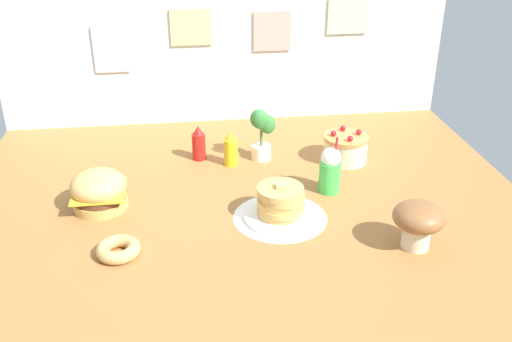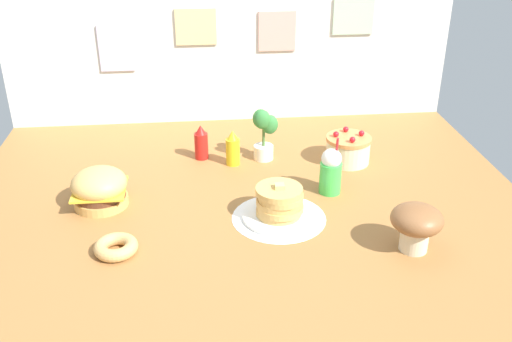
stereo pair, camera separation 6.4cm
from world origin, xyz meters
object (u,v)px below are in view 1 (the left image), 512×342
object	(u,v)px
ketchup_bottle	(199,144)
cream_soda_cup	(330,170)
layer_cake	(345,148)
donut_pink_glaze	(118,249)
potted_plant	(262,132)
mustard_bottle	(231,149)
burger	(99,190)
pancake_stack	(280,204)
mushroom_stool	(418,221)

from	to	relation	value
ketchup_bottle	cream_soda_cup	size ratio (longest dim) A/B	0.67
layer_cake	cream_soda_cup	distance (m)	0.34
donut_pink_glaze	potted_plant	bearing A→B (deg)	49.47
mustard_bottle	donut_pink_glaze	size ratio (longest dim) A/B	1.08
ketchup_bottle	potted_plant	size ratio (longest dim) A/B	0.66
burger	cream_soda_cup	bearing A→B (deg)	0.68
pancake_stack	mushroom_stool	xyz separation A→B (m)	(0.47, -0.27, 0.05)
burger	mushroom_stool	size ratio (longest dim) A/B	1.21
ketchup_bottle	mushroom_stool	size ratio (longest dim) A/B	0.91
cream_soda_cup	burger	bearing A→B (deg)	-179.32
layer_cake	mushroom_stool	bearing A→B (deg)	-85.19
burger	mushroom_stool	bearing A→B (deg)	-20.72
cream_soda_cup	mushroom_stool	bearing A→B (deg)	-65.24
ketchup_bottle	burger	bearing A→B (deg)	-136.02
pancake_stack	layer_cake	xyz separation A→B (m)	(0.41, 0.50, 0.00)
ketchup_bottle	mushroom_stool	world-z (taller)	mushroom_stool
cream_soda_cup	donut_pink_glaze	distance (m)	0.98
layer_cake	mushroom_stool	size ratio (longest dim) A/B	1.13
ketchup_bottle	donut_pink_glaze	world-z (taller)	ketchup_bottle
cream_soda_cup	potted_plant	xyz separation A→B (m)	(-0.25, 0.37, 0.04)
layer_cake	ketchup_bottle	world-z (taller)	ketchup_bottle
donut_pink_glaze	burger	bearing A→B (deg)	105.59
ketchup_bottle	mushroom_stool	distance (m)	1.18
donut_pink_glaze	mushroom_stool	xyz separation A→B (m)	(1.12, -0.09, 0.09)
burger	pancake_stack	world-z (taller)	burger
potted_plant	cream_soda_cup	bearing A→B (deg)	-55.65
pancake_stack	potted_plant	xyz separation A→B (m)	(0.00, 0.57, 0.08)
potted_plant	burger	bearing A→B (deg)	-152.84
burger	ketchup_bottle	distance (m)	0.61
donut_pink_glaze	mushroom_stool	distance (m)	1.12
mushroom_stool	layer_cake	bearing A→B (deg)	94.81
ketchup_bottle	mustard_bottle	xyz separation A→B (m)	(0.15, -0.08, 0.00)
mushroom_stool	ketchup_bottle	bearing A→B (deg)	131.45
layer_cake	mustard_bottle	xyz separation A→B (m)	(-0.57, 0.03, 0.01)
pancake_stack	mushroom_stool	size ratio (longest dim) A/B	1.55
layer_cake	mushroom_stool	world-z (taller)	mushroom_stool
burger	layer_cake	distance (m)	1.20
pancake_stack	cream_soda_cup	bearing A→B (deg)	37.91
mustard_bottle	potted_plant	xyz separation A→B (m)	(0.16, 0.04, 0.06)
layer_cake	cream_soda_cup	xyz separation A→B (m)	(-0.15, -0.30, 0.04)
layer_cake	burger	bearing A→B (deg)	-165.07
cream_soda_cup	ketchup_bottle	bearing A→B (deg)	143.85
donut_pink_glaze	potted_plant	xyz separation A→B (m)	(0.64, 0.75, 0.12)
layer_cake	mustard_bottle	world-z (taller)	mustard_bottle
mustard_bottle	mushroom_stool	bearing A→B (deg)	-51.80
burger	layer_cake	world-z (taller)	burger
ketchup_bottle	donut_pink_glaze	bearing A→B (deg)	-112.91
burger	potted_plant	bearing A→B (deg)	27.16
potted_plant	mushroom_stool	xyz separation A→B (m)	(0.47, -0.85, -0.03)
burger	mushroom_stool	distance (m)	1.31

